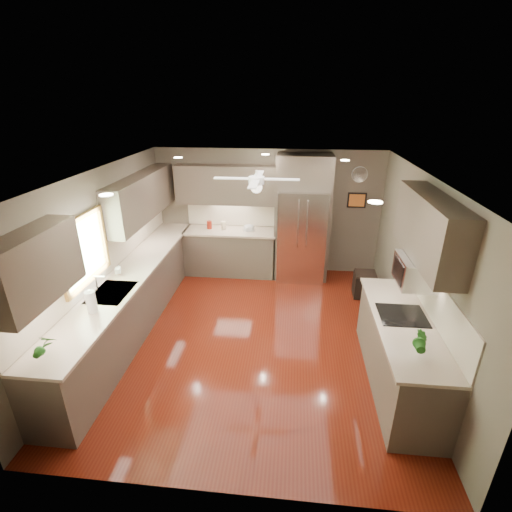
% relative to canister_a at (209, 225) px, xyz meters
% --- Properties ---
extents(floor, '(5.00, 5.00, 0.00)m').
position_rel_canister_a_xyz_m(floor, '(1.16, -2.24, -1.02)').
color(floor, '#53140B').
rests_on(floor, ground).
extents(ceiling, '(5.00, 5.00, 0.00)m').
position_rel_canister_a_xyz_m(ceiling, '(1.16, -2.24, 1.48)').
color(ceiling, white).
rests_on(ceiling, ground).
extents(wall_back, '(4.50, 0.00, 4.50)m').
position_rel_canister_a_xyz_m(wall_back, '(1.16, 0.26, 0.23)').
color(wall_back, '#61584A').
rests_on(wall_back, ground).
extents(wall_front, '(4.50, 0.00, 4.50)m').
position_rel_canister_a_xyz_m(wall_front, '(1.16, -4.74, 0.23)').
color(wall_front, '#61584A').
rests_on(wall_front, ground).
extents(wall_left, '(0.00, 5.00, 5.00)m').
position_rel_canister_a_xyz_m(wall_left, '(-1.09, -2.24, 0.23)').
color(wall_left, '#61584A').
rests_on(wall_left, ground).
extents(wall_right, '(0.00, 5.00, 5.00)m').
position_rel_canister_a_xyz_m(wall_right, '(3.41, -2.24, 0.23)').
color(wall_right, '#61584A').
rests_on(wall_right, ground).
extents(canister_a, '(0.10, 0.10, 0.16)m').
position_rel_canister_a_xyz_m(canister_a, '(0.00, 0.00, 0.00)').
color(canister_a, maroon).
rests_on(canister_a, back_run).
extents(canister_c, '(0.11, 0.11, 0.16)m').
position_rel_canister_a_xyz_m(canister_c, '(0.29, -0.02, 0.01)').
color(canister_c, beige).
rests_on(canister_c, back_run).
extents(soap_bottle, '(0.10, 0.10, 0.17)m').
position_rel_canister_a_xyz_m(soap_bottle, '(-0.90, -2.22, 0.01)').
color(soap_bottle, white).
rests_on(soap_bottle, left_run).
extents(potted_plant_left, '(0.19, 0.14, 0.34)m').
position_rel_canister_a_xyz_m(potted_plant_left, '(-0.80, -4.17, 0.09)').
color(potted_plant_left, '#1F5B1A').
rests_on(potted_plant_left, left_run).
extents(potted_plant_right, '(0.18, 0.16, 0.30)m').
position_rel_canister_a_xyz_m(potted_plant_right, '(3.05, -3.68, 0.07)').
color(potted_plant_right, '#1F5B1A').
rests_on(potted_plant_right, right_run).
extents(bowl, '(0.27, 0.27, 0.06)m').
position_rel_canister_a_xyz_m(bowl, '(0.81, -0.07, -0.05)').
color(bowl, beige).
rests_on(bowl, back_run).
extents(left_run, '(0.65, 4.70, 1.45)m').
position_rel_canister_a_xyz_m(left_run, '(-0.79, -2.09, -0.54)').
color(left_run, '#4E4539').
rests_on(left_run, ground).
extents(back_run, '(1.85, 0.65, 1.45)m').
position_rel_canister_a_xyz_m(back_run, '(0.44, -0.04, -0.54)').
color(back_run, '#4E4539').
rests_on(back_run, ground).
extents(uppers, '(4.50, 4.70, 0.95)m').
position_rel_canister_a_xyz_m(uppers, '(0.42, -1.53, 0.85)').
color(uppers, '#4E4539').
rests_on(uppers, wall_left).
extents(window, '(0.05, 1.12, 0.92)m').
position_rel_canister_a_xyz_m(window, '(-1.06, -2.74, 0.53)').
color(window, '#BFF2B2').
rests_on(window, wall_left).
extents(sink, '(0.50, 0.70, 0.32)m').
position_rel_canister_a_xyz_m(sink, '(-0.77, -2.74, -0.11)').
color(sink, silver).
rests_on(sink, left_run).
extents(refrigerator, '(1.06, 0.75, 2.45)m').
position_rel_canister_a_xyz_m(refrigerator, '(1.86, -0.08, 0.17)').
color(refrigerator, silver).
rests_on(refrigerator, ground).
extents(right_run, '(0.70, 2.20, 1.45)m').
position_rel_canister_a_xyz_m(right_run, '(3.09, -3.04, -0.54)').
color(right_run, '#4E4539').
rests_on(right_run, ground).
extents(microwave, '(0.43, 0.55, 0.34)m').
position_rel_canister_a_xyz_m(microwave, '(3.19, -2.79, 0.46)').
color(microwave, silver).
rests_on(microwave, wall_right).
extents(ceiling_fan, '(1.18, 1.18, 0.32)m').
position_rel_canister_a_xyz_m(ceiling_fan, '(1.16, -1.94, 1.31)').
color(ceiling_fan, white).
rests_on(ceiling_fan, ceiling).
extents(recessed_lights, '(2.84, 3.14, 0.01)m').
position_rel_canister_a_xyz_m(recessed_lights, '(1.12, -1.84, 1.47)').
color(recessed_lights, white).
rests_on(recessed_lights, ceiling).
extents(wall_clock, '(0.30, 0.03, 0.30)m').
position_rel_canister_a_xyz_m(wall_clock, '(2.91, 0.24, 1.03)').
color(wall_clock, white).
rests_on(wall_clock, wall_back).
extents(framed_print, '(0.36, 0.03, 0.30)m').
position_rel_canister_a_xyz_m(framed_print, '(2.91, 0.24, 0.53)').
color(framed_print, black).
rests_on(framed_print, wall_back).
extents(stool, '(0.39, 0.39, 0.46)m').
position_rel_canister_a_xyz_m(stool, '(3.04, -0.79, -0.78)').
color(stool, black).
rests_on(stool, ground).
extents(paper_towel, '(0.13, 0.13, 0.31)m').
position_rel_canister_a_xyz_m(paper_towel, '(-0.77, -3.25, 0.06)').
color(paper_towel, white).
rests_on(paper_towel, left_run).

